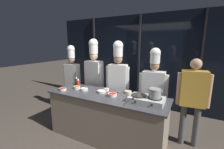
# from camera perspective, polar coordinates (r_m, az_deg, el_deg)

# --- Properties ---
(ground_plane) EXTENTS (24.00, 24.00, 0.00)m
(ground_plane) POSITION_cam_1_polar(r_m,az_deg,el_deg) (3.31, -2.22, -22.92)
(ground_plane) COLOR brown
(window_wall_back) EXTENTS (5.64, 0.09, 2.70)m
(window_wall_back) POSITION_cam_1_polar(r_m,az_deg,el_deg) (4.57, 10.32, 4.85)
(window_wall_back) COLOR black
(window_wall_back) RESTS_ON ground_plane
(demo_counter) EXTENTS (2.35, 0.76, 0.92)m
(demo_counter) POSITION_cam_1_polar(r_m,az_deg,el_deg) (3.07, -2.29, -15.81)
(demo_counter) COLOR gray
(demo_counter) RESTS_ON ground_plane
(portable_stove) EXTENTS (0.57, 0.38, 0.10)m
(portable_stove) POSITION_cam_1_polar(r_m,az_deg,el_deg) (2.59, 13.03, -9.22)
(portable_stove) COLOR silver
(portable_stove) RESTS_ON demo_counter
(frying_pan) EXTENTS (0.27, 0.46, 0.05)m
(frying_pan) POSITION_cam_1_polar(r_m,az_deg,el_deg) (2.60, 10.27, -7.27)
(frying_pan) COLOR #38332D
(frying_pan) RESTS_ON portable_stove
(stock_pot) EXTENTS (0.23, 0.20, 0.15)m
(stock_pot) POSITION_cam_1_polar(r_m,az_deg,el_deg) (2.52, 16.06, -6.79)
(stock_pot) COLOR #93969B
(stock_pot) RESTS_ON portable_stove
(squeeze_bottle_chili) EXTENTS (0.07, 0.07, 0.17)m
(squeeze_bottle_chili) POSITION_cam_1_polar(r_m,az_deg,el_deg) (3.56, -12.78, -2.90)
(squeeze_bottle_chili) COLOR red
(squeeze_bottle_chili) RESTS_ON demo_counter
(squeeze_bottle_soy) EXTENTS (0.05, 0.05, 0.19)m
(squeeze_bottle_soy) POSITION_cam_1_polar(r_m,az_deg,el_deg) (3.68, -13.40, -2.29)
(squeeze_bottle_soy) COLOR #332319
(squeeze_bottle_soy) RESTS_ON demo_counter
(prep_bowl_shrimp) EXTENTS (0.11, 0.11, 0.05)m
(prep_bowl_shrimp) POSITION_cam_1_polar(r_m,az_deg,el_deg) (3.11, -2.18, -5.66)
(prep_bowl_shrimp) COLOR silver
(prep_bowl_shrimp) RESTS_ON demo_counter
(prep_bowl_carrots) EXTENTS (0.15, 0.15, 0.06)m
(prep_bowl_carrots) POSITION_cam_1_polar(r_m,az_deg,el_deg) (3.33, -13.24, -4.77)
(prep_bowl_carrots) COLOR silver
(prep_bowl_carrots) RESTS_ON demo_counter
(prep_bowl_ginger) EXTENTS (0.14, 0.14, 0.05)m
(prep_bowl_ginger) POSITION_cam_1_polar(r_m,az_deg,el_deg) (2.97, 6.21, -6.66)
(prep_bowl_ginger) COLOR silver
(prep_bowl_ginger) RESTS_ON demo_counter
(prep_bowl_bell_pepper) EXTENTS (0.17, 0.17, 0.06)m
(prep_bowl_bell_pepper) POSITION_cam_1_polar(r_m,az_deg,el_deg) (2.80, 0.15, -7.63)
(prep_bowl_bell_pepper) COLOR silver
(prep_bowl_bell_pepper) RESTS_ON demo_counter
(prep_bowl_rice) EXTENTS (0.17, 0.17, 0.05)m
(prep_bowl_rice) POSITION_cam_1_polar(r_m,az_deg,el_deg) (3.00, -4.01, -6.44)
(prep_bowl_rice) COLOR silver
(prep_bowl_rice) RESTS_ON demo_counter
(prep_bowl_chili_flakes) EXTENTS (0.15, 0.15, 0.05)m
(prep_bowl_chili_flakes) POSITION_cam_1_polar(r_m,az_deg,el_deg) (3.31, -18.20, -5.28)
(prep_bowl_chili_flakes) COLOR silver
(prep_bowl_chili_flakes) RESTS_ON demo_counter
(prep_bowl_garlic) EXTENTS (0.16, 0.16, 0.05)m
(prep_bowl_garlic) POSITION_cam_1_polar(r_m,az_deg,el_deg) (3.19, -10.61, -5.49)
(prep_bowl_garlic) COLOR silver
(prep_bowl_garlic) RESTS_ON demo_counter
(serving_spoon_slotted) EXTENTS (0.22, 0.15, 0.02)m
(serving_spoon_slotted) POSITION_cam_1_polar(r_m,az_deg,el_deg) (3.02, 2.01, -6.72)
(serving_spoon_slotted) COLOR olive
(serving_spoon_slotted) RESTS_ON demo_counter
(chef_head) EXTENTS (0.51, 0.22, 1.84)m
(chef_head) POSITION_cam_1_polar(r_m,az_deg,el_deg) (4.20, -14.94, 0.21)
(chef_head) COLOR #2D3856
(chef_head) RESTS_ON ground_plane
(chef_sous) EXTENTS (0.55, 0.24, 1.99)m
(chef_sous) POSITION_cam_1_polar(r_m,az_deg,el_deg) (3.68, -6.86, 0.45)
(chef_sous) COLOR #2D3856
(chef_sous) RESTS_ON ground_plane
(chef_line) EXTENTS (0.52, 0.28, 1.94)m
(chef_line) POSITION_cam_1_polar(r_m,az_deg,el_deg) (3.31, 2.25, -1.17)
(chef_line) COLOR #232326
(chef_line) RESTS_ON ground_plane
(chef_pastry) EXTENTS (0.56, 0.25, 1.81)m
(chef_pastry) POSITION_cam_1_polar(r_m,az_deg,el_deg) (3.11, 15.49, -4.50)
(chef_pastry) COLOR #2D3856
(chef_pastry) RESTS_ON ground_plane
(person_guest) EXTENTS (0.54, 0.26, 1.63)m
(person_guest) POSITION_cam_1_polar(r_m,az_deg,el_deg) (3.04, 28.37, -6.79)
(person_guest) COLOR #4C4C51
(person_guest) RESTS_ON ground_plane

